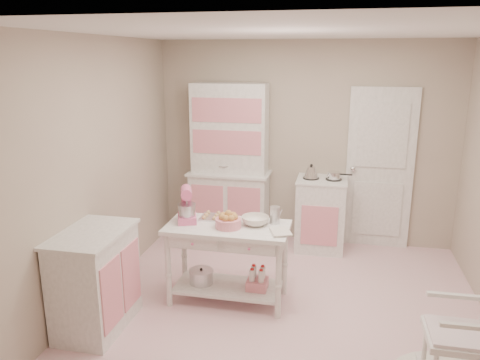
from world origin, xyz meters
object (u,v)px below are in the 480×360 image
rocking_chair (461,324)px  work_table (228,263)px  bread_basket (228,223)px  stove (321,214)px  hutch (229,164)px  stand_mixer (187,205)px  base_cabinet (96,280)px

rocking_chair → work_table: rocking_chair is taller
work_table → bread_basket: bearing=-68.2°
stove → bread_basket: stove is taller
stove → hutch: bearing=177.6°
hutch → stand_mixer: hutch is taller
hutch → rocking_chair: 3.46m
work_table → stove: bearing=61.5°
hutch → bread_basket: hutch is taller
base_cabinet → work_table: base_cabinet is taller
work_table → stand_mixer: 0.71m
stand_mixer → rocking_chair: bearing=-42.1°
stove → bread_basket: 1.83m
base_cabinet → bread_basket: (1.06, 0.67, 0.39)m
stove → base_cabinet: size_ratio=1.00×
hutch → stove: bearing=-2.4°
stove → stand_mixer: (-1.26, -1.52, 0.51)m
work_table → stand_mixer: (-0.42, 0.02, 0.57)m
stand_mixer → bread_basket: 0.46m
work_table → stand_mixer: bearing=177.3°
stove → rocking_chair: bearing=-66.1°
bread_basket → stand_mixer: bearing=171.0°
hutch → work_table: (0.36, -1.59, -0.64)m
stove → base_cabinet: bearing=-129.8°
hutch → work_table: bearing=-77.2°
base_cabinet → stove: bearing=50.2°
hutch → bread_basket: bearing=-76.9°
base_cabinet → work_table: size_ratio=0.77×
stove → rocking_chair: rocking_chair is taller
base_cabinet → bread_basket: size_ratio=3.68×
base_cabinet → stand_mixer: 1.09m
hutch → bread_basket: 1.70m
hutch → stove: hutch is taller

